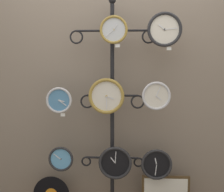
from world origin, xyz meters
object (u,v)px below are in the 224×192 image
object	(u,v)px
clock_bottom_center	(115,163)
clock_bottom_left	(61,159)
clock_middle_left	(59,100)
clock_middle_center	(106,96)
clock_bottom_right	(157,164)
clock_top_right	(165,29)
display_stand	(112,148)
clock_middle_right	(156,96)
clock_top_center	(114,30)

from	to	relation	value
clock_bottom_center	clock_bottom_left	bearing A→B (deg)	179.56
clock_middle_left	clock_middle_center	xyz separation A→B (m)	(0.43, 0.00, 0.04)
clock_bottom_right	clock_bottom_left	bearing A→B (deg)	-179.70
clock_bottom_left	clock_top_right	bearing A→B (deg)	0.53
display_stand	clock_top_right	size ratio (longest dim) A/B	6.82
clock_middle_left	clock_middle_center	size ratio (longest dim) A/B	0.73
clock_middle_left	clock_bottom_right	size ratio (longest dim) A/B	0.84
clock_middle_right	clock_middle_left	bearing A→B (deg)	178.99
clock_top_center	clock_bottom_center	distance (m)	1.19
clock_top_right	clock_bottom_right	size ratio (longest dim) A/B	1.07
clock_middle_center	clock_bottom_center	size ratio (longest dim) A/B	1.06
clock_top_center	clock_middle_left	xyz separation A→B (m)	(-0.49, 0.01, -0.62)
clock_middle_right	clock_bottom_left	size ratio (longest dim) A/B	1.09
clock_top_right	clock_middle_left	bearing A→B (deg)	-179.84
clock_top_right	clock_middle_center	bearing A→B (deg)	179.78
clock_top_center	clock_middle_left	distance (m)	0.79
display_stand	clock_bottom_center	size ratio (longest dim) A/B	6.76
clock_middle_left	clock_bottom_center	distance (m)	0.76
clock_middle_center	clock_bottom_center	distance (m)	0.61
clock_top_center	clock_bottom_right	bearing A→B (deg)	1.13
clock_middle_right	clock_bottom_left	distance (m)	1.04
clock_top_right	clock_bottom_right	xyz separation A→B (m)	(-0.05, -0.00, -1.20)
display_stand	clock_middle_left	distance (m)	0.67
clock_bottom_center	clock_middle_left	bearing A→B (deg)	178.91
clock_top_right	clock_bottom_right	bearing A→B (deg)	-175.73
clock_top_right	clock_middle_center	world-z (taller)	clock_top_right
clock_middle_center	clock_bottom_left	distance (m)	0.71
display_stand	clock_bottom_right	xyz separation A→B (m)	(0.40, -0.09, -0.12)
clock_top_right	clock_middle_left	world-z (taller)	clock_top_right
clock_middle_center	clock_bottom_right	distance (m)	0.76
clock_top_center	clock_middle_right	distance (m)	0.69
clock_bottom_right	clock_middle_left	bearing A→B (deg)	179.92
clock_middle_right	clock_bottom_center	size ratio (longest dim) A/B	0.83
clock_top_right	clock_bottom_left	xyz separation A→B (m)	(-0.92, -0.01, -1.16)
display_stand	clock_middle_right	world-z (taller)	display_stand
clock_middle_left	clock_top_center	bearing A→B (deg)	-1.04
clock_bottom_left	clock_bottom_center	size ratio (longest dim) A/B	0.76
clock_middle_right	clock_middle_center	bearing A→B (deg)	177.41
display_stand	clock_middle_center	bearing A→B (deg)	-118.63
clock_top_right	clock_middle_left	distance (m)	1.12
clock_middle_center	clock_bottom_right	size ratio (longest dim) A/B	1.14
clock_top_right	clock_bottom_center	world-z (taller)	clock_top_right
clock_bottom_left	clock_bottom_right	distance (m)	0.87
clock_middle_left	clock_middle_center	bearing A→B (deg)	0.62
clock_bottom_center	clock_bottom_right	distance (m)	0.37
clock_top_center	clock_bottom_center	size ratio (longest dim) A/B	0.80
clock_top_right	clock_middle_right	size ratio (longest dim) A/B	1.19
clock_middle_center	clock_bottom_center	bearing A→B (deg)	-10.19
clock_middle_right	clock_bottom_right	distance (m)	0.62
clock_top_center	clock_top_right	world-z (taller)	clock_top_right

